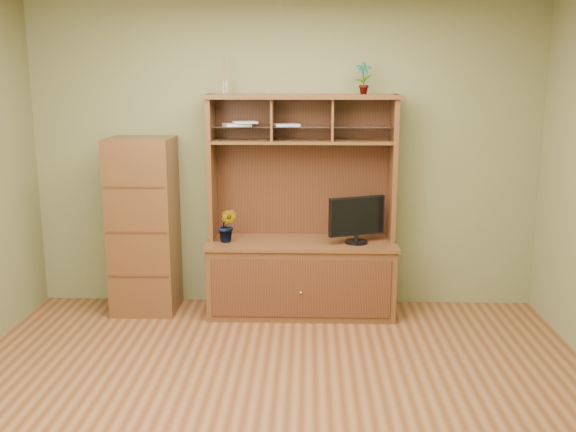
{
  "coord_description": "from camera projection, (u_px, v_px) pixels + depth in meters",
  "views": [
    {
      "loc": [
        0.21,
        -3.68,
        2.02
      ],
      "look_at": [
        0.05,
        1.2,
        0.98
      ],
      "focal_mm": 40.0,
      "sensor_mm": 36.0,
      "label": 1
    }
  ],
  "objects": [
    {
      "name": "magazines",
      "position": [
        255.0,
        124.0,
        5.46
      ],
      "size": [
        0.68,
        0.23,
        0.04
      ],
      "color": "silver",
      "rests_on": "media_hutch"
    },
    {
      "name": "monitor",
      "position": [
        357.0,
        219.0,
        5.44
      ],
      "size": [
        0.48,
        0.24,
        0.4
      ],
      "rotation": [
        0.0,
        0.0,
        0.41
      ],
      "color": "black",
      "rests_on": "media_hutch"
    },
    {
      "name": "reed_diffuser",
      "position": [
        224.0,
        79.0,
        5.39
      ],
      "size": [
        0.06,
        0.06,
        0.31
      ],
      "color": "silver",
      "rests_on": "media_hutch"
    },
    {
      "name": "top_plant",
      "position": [
        363.0,
        78.0,
        5.35
      ],
      "size": [
        0.14,
        0.1,
        0.27
      ],
      "primitive_type": "imported",
      "rotation": [
        0.0,
        0.0,
        -0.0
      ],
      "color": "#416A25",
      "rests_on": "media_hutch"
    },
    {
      "name": "media_hutch",
      "position": [
        301.0,
        254.0,
        5.6
      ],
      "size": [
        1.66,
        0.61,
        1.9
      ],
      "color": "#442813",
      "rests_on": "room"
    },
    {
      "name": "side_cabinet",
      "position": [
        144.0,
        226.0,
        5.6
      ],
      "size": [
        0.55,
        0.5,
        1.54
      ],
      "color": "#442813",
      "rests_on": "room"
    },
    {
      "name": "room",
      "position": [
        273.0,
        197.0,
        3.75
      ],
      "size": [
        4.54,
        4.04,
        2.74
      ],
      "color": "#593119",
      "rests_on": "ground"
    },
    {
      "name": "orchid_plant",
      "position": [
        227.0,
        225.0,
        5.49
      ],
      "size": [
        0.19,
        0.16,
        0.29
      ],
      "primitive_type": "imported",
      "rotation": [
        0.0,
        0.0,
        -0.21
      ],
      "color": "#2E541C",
      "rests_on": "media_hutch"
    }
  ]
}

